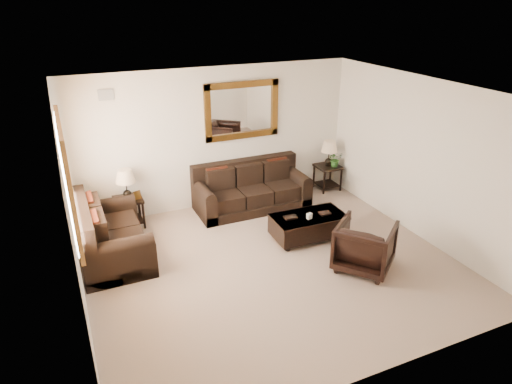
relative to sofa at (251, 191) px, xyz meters
name	(u,v)px	position (x,y,z in m)	size (l,w,h in m)	color
room	(273,185)	(-0.54, -2.07, 1.03)	(5.51, 5.01, 2.71)	#866E5C
window	(68,179)	(-3.24, -1.17, 1.23)	(0.07, 1.96, 1.66)	white
mirror	(242,110)	(0.00, 0.40, 1.53)	(1.50, 0.06, 1.10)	#492C0E
air_vent	(106,95)	(-2.44, 0.41, 2.03)	(0.25, 0.02, 0.18)	#999999
sofa	(251,191)	(0.00, 0.00, 0.00)	(2.19, 0.95, 0.90)	black
loveseat	(108,238)	(-2.82, -0.84, 0.04)	(1.04, 1.75, 0.98)	black
end_table_left	(127,190)	(-2.33, 0.14, 0.39)	(0.50, 0.50, 1.09)	black
end_table_right	(329,158)	(1.86, 0.15, 0.38)	(0.49, 0.49, 1.08)	black
coffee_table	(308,224)	(0.40, -1.57, -0.06)	(1.28, 0.72, 0.53)	black
armchair	(365,244)	(0.71, -2.73, 0.09)	(0.81, 0.76, 0.84)	black
potted_plant	(335,161)	(1.97, 0.06, 0.34)	(0.29, 0.32, 0.25)	#28551D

